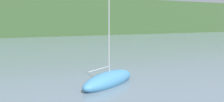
# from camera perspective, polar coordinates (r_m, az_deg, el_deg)

# --- Properties ---
(sailboat_mid_5) EXTENTS (6.46, 4.80, 7.06)m
(sailboat_mid_5) POSITION_cam_1_polar(r_m,az_deg,el_deg) (20.48, -0.65, -6.34)
(sailboat_mid_5) COLOR teal
(sailboat_mid_5) RESTS_ON ground_plane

